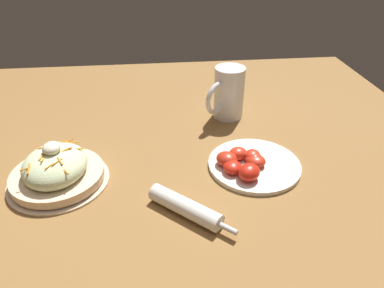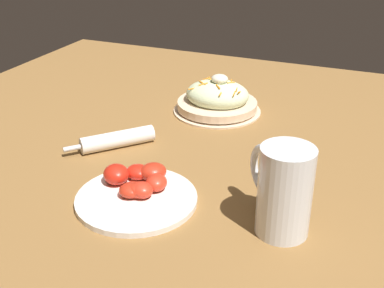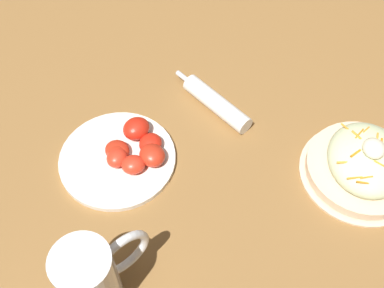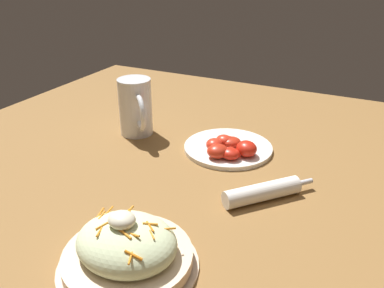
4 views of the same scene
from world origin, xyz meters
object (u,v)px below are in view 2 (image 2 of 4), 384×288
napkin_roll (117,140)px  beer_mug (283,194)px  salad_plate (217,100)px  tomato_plate (136,190)px

napkin_roll → beer_mug: bearing=-21.8°
beer_mug → napkin_roll: 0.42m
beer_mug → salad_plate: bearing=121.7°
napkin_roll → tomato_plate: bearing=-50.1°
salad_plate → beer_mug: (0.26, -0.42, 0.03)m
beer_mug → tomato_plate: bearing=-179.5°
salad_plate → tomato_plate: 0.42m
napkin_roll → tomato_plate: tomato_plate is taller
salad_plate → napkin_roll: salad_plate is taller
beer_mug → tomato_plate: size_ratio=0.69×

